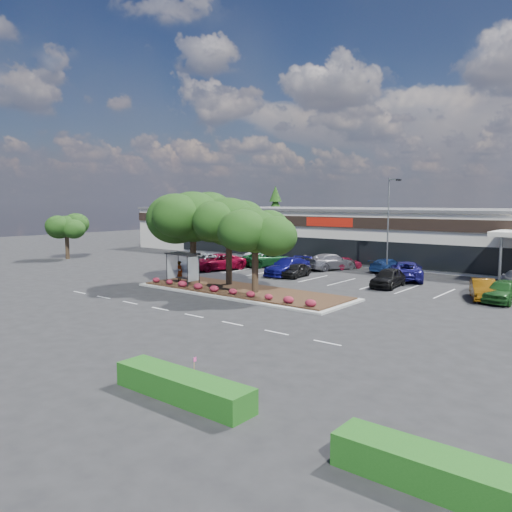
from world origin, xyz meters
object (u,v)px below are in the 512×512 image
Objects in this scene: car_0 at (203,261)px; car_1 at (217,262)px; light_pole at (389,232)px; survey_stake at (194,365)px.

car_1 is (1.86, 0.16, 0.03)m from car_0.
car_1 is (-15.15, -8.29, -3.30)m from light_pole.
light_pole is 33.26m from survey_stake.
survey_stake is 33.52m from car_0.
car_0 is 1.87m from car_1.
light_pole reaches higher than car_1.
survey_stake is at bearing -78.88° from light_pole.
survey_stake is at bearing -48.14° from car_0.
survey_stake is 32.37m from car_1.
car_0 reaches higher than survey_stake.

